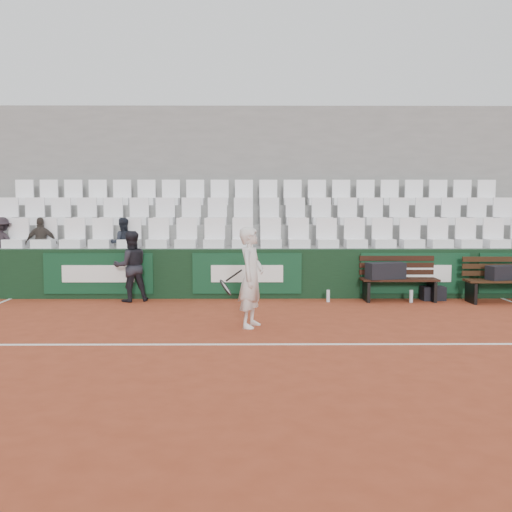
{
  "coord_description": "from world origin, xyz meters",
  "views": [
    {
      "loc": [
        -0.09,
        -7.6,
        1.88
      ],
      "look_at": [
        -0.03,
        2.4,
        1.0
      ],
      "focal_mm": 40.0,
      "sensor_mm": 36.0,
      "label": 1
    }
  ],
  "objects_px": {
    "sports_bag_right": "(502,273)",
    "ball_kid": "(131,266)",
    "sports_bag_left": "(386,271)",
    "spectator_b": "(41,222)",
    "water_bottle_near": "(328,296)",
    "spectator_a": "(1,222)",
    "bench_left": "(399,290)",
    "bench_right": "(504,291)",
    "water_bottle_far": "(411,296)",
    "tennis_player": "(251,277)",
    "spectator_c": "(122,222)",
    "sports_bag_ground": "(433,293)"
  },
  "relations": [
    {
      "from": "sports_bag_right",
      "to": "ball_kid",
      "type": "relative_size",
      "value": 0.43
    },
    {
      "from": "sports_bag_left",
      "to": "spectator_b",
      "type": "xyz_separation_m",
      "value": [
        -7.11,
        0.97,
        0.94
      ]
    },
    {
      "from": "water_bottle_near",
      "to": "spectator_b",
      "type": "xyz_separation_m",
      "value": [
        -5.98,
        1.04,
        1.43
      ]
    },
    {
      "from": "ball_kid",
      "to": "spectator_a",
      "type": "bearing_deg",
      "value": -41.54
    },
    {
      "from": "bench_left",
      "to": "bench_right",
      "type": "bearing_deg",
      "value": -6.12
    },
    {
      "from": "water_bottle_far",
      "to": "tennis_player",
      "type": "relative_size",
      "value": 0.16
    },
    {
      "from": "tennis_player",
      "to": "sports_bag_right",
      "type": "bearing_deg",
      "value": 24.42
    },
    {
      "from": "sports_bag_left",
      "to": "spectator_c",
      "type": "distance_m",
      "value": 5.55
    },
    {
      "from": "water_bottle_near",
      "to": "spectator_b",
      "type": "bearing_deg",
      "value": 170.15
    },
    {
      "from": "ball_kid",
      "to": "sports_bag_left",
      "type": "bearing_deg",
      "value": 156.16
    },
    {
      "from": "tennis_player",
      "to": "spectator_b",
      "type": "height_order",
      "value": "spectator_b"
    },
    {
      "from": "spectator_b",
      "to": "ball_kid",
      "type": "bearing_deg",
      "value": 139.78
    },
    {
      "from": "bench_right",
      "to": "sports_bag_ground",
      "type": "relative_size",
      "value": 3.28
    },
    {
      "from": "bench_left",
      "to": "tennis_player",
      "type": "height_order",
      "value": "tennis_player"
    },
    {
      "from": "ball_kid",
      "to": "spectator_c",
      "type": "relative_size",
      "value": 1.29
    },
    {
      "from": "bench_right",
      "to": "spectator_b",
      "type": "distance_m",
      "value": 9.56
    },
    {
      "from": "sports_bag_right",
      "to": "ball_kid",
      "type": "xyz_separation_m",
      "value": [
        -7.25,
        0.19,
        0.11
      ]
    },
    {
      "from": "tennis_player",
      "to": "spectator_b",
      "type": "xyz_separation_m",
      "value": [
        -4.47,
        3.35,
        0.77
      ]
    },
    {
      "from": "water_bottle_far",
      "to": "spectator_c",
      "type": "distance_m",
      "value": 6.13
    },
    {
      "from": "sports_bag_left",
      "to": "water_bottle_near",
      "type": "bearing_deg",
      "value": -176.64
    },
    {
      "from": "bench_right",
      "to": "water_bottle_near",
      "type": "relative_size",
      "value": 6.3
    },
    {
      "from": "bench_right",
      "to": "water_bottle_near",
      "type": "distance_m",
      "value": 3.42
    },
    {
      "from": "spectator_b",
      "to": "spectator_c",
      "type": "xyz_separation_m",
      "value": [
        1.72,
        0.0,
        -0.01
      ]
    },
    {
      "from": "spectator_b",
      "to": "bench_right",
      "type": "bearing_deg",
      "value": 157.19
    },
    {
      "from": "bench_left",
      "to": "spectator_a",
      "type": "bearing_deg",
      "value": 173.52
    },
    {
      "from": "bench_left",
      "to": "sports_bag_left",
      "type": "distance_m",
      "value": 0.48
    },
    {
      "from": "sports_bag_left",
      "to": "water_bottle_near",
      "type": "height_order",
      "value": "sports_bag_left"
    },
    {
      "from": "bench_right",
      "to": "tennis_player",
      "type": "xyz_separation_m",
      "value": [
        -4.93,
        -2.2,
        0.55
      ]
    },
    {
      "from": "sports_bag_left",
      "to": "bench_left",
      "type": "bearing_deg",
      "value": 7.15
    },
    {
      "from": "sports_bag_right",
      "to": "spectator_a",
      "type": "relative_size",
      "value": 0.54
    },
    {
      "from": "spectator_a",
      "to": "sports_bag_left",
      "type": "bearing_deg",
      "value": -176.68
    },
    {
      "from": "bench_left",
      "to": "ball_kid",
      "type": "height_order",
      "value": "ball_kid"
    },
    {
      "from": "spectator_a",
      "to": "water_bottle_far",
      "type": "bearing_deg",
      "value": -177.31
    },
    {
      "from": "bench_right",
      "to": "sports_bag_left",
      "type": "distance_m",
      "value": 2.32
    },
    {
      "from": "tennis_player",
      "to": "bench_right",
      "type": "bearing_deg",
      "value": 24.08
    },
    {
      "from": "bench_right",
      "to": "spectator_a",
      "type": "xyz_separation_m",
      "value": [
        -10.23,
        1.15,
        1.32
      ]
    },
    {
      "from": "ball_kid",
      "to": "spectator_c",
      "type": "height_order",
      "value": "spectator_c"
    },
    {
      "from": "spectator_b",
      "to": "spectator_a",
      "type": "bearing_deg",
      "value": -15.83
    },
    {
      "from": "spectator_c",
      "to": "ball_kid",
      "type": "bearing_deg",
      "value": 95.38
    },
    {
      "from": "spectator_c",
      "to": "tennis_player",
      "type": "bearing_deg",
      "value": 113.56
    },
    {
      "from": "water_bottle_far",
      "to": "tennis_player",
      "type": "bearing_deg",
      "value": -144.46
    },
    {
      "from": "water_bottle_far",
      "to": "sports_bag_right",
      "type": "bearing_deg",
      "value": -0.43
    },
    {
      "from": "sports_bag_right",
      "to": "tennis_player",
      "type": "height_order",
      "value": "tennis_player"
    },
    {
      "from": "sports_bag_right",
      "to": "sports_bag_ground",
      "type": "height_order",
      "value": "sports_bag_right"
    },
    {
      "from": "spectator_a",
      "to": "water_bottle_near",
      "type": "bearing_deg",
      "value": -178.38
    },
    {
      "from": "spectator_a",
      "to": "sports_bag_ground",
      "type": "bearing_deg",
      "value": -175.12
    },
    {
      "from": "water_bottle_near",
      "to": "tennis_player",
      "type": "height_order",
      "value": "tennis_player"
    },
    {
      "from": "water_bottle_near",
      "to": "tennis_player",
      "type": "distance_m",
      "value": 2.84
    },
    {
      "from": "bench_right",
      "to": "tennis_player",
      "type": "distance_m",
      "value": 5.43
    },
    {
      "from": "sports_bag_ground",
      "to": "spectator_a",
      "type": "distance_m",
      "value": 9.08
    }
  ]
}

